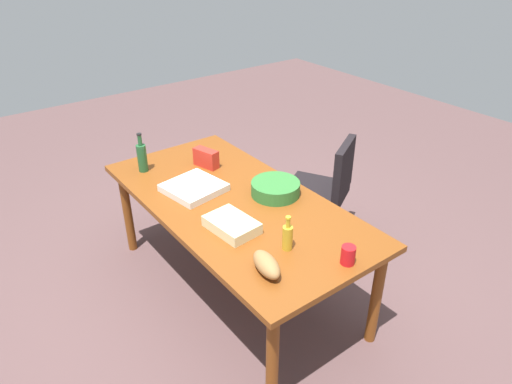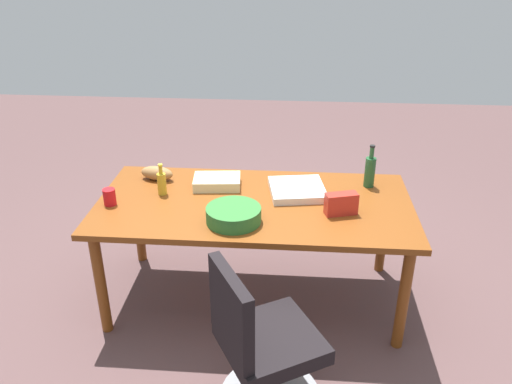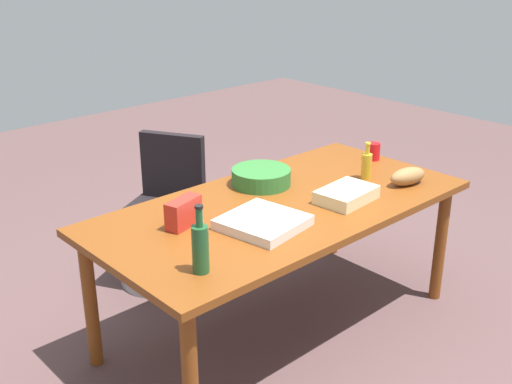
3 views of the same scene
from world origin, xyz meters
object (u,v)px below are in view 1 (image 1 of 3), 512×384
Objects in this scene: dressing_bottle at (288,237)px; chip_bag_red at (206,158)px; conference_table at (235,210)px; pizza_box at (194,188)px; office_chair at (320,202)px; bread_loaf at (266,264)px; sheet_cake at (232,225)px; salad_bowl at (275,188)px; red_solo_cup at (348,255)px; wine_bottle at (142,157)px.

dressing_bottle reaches higher than chip_bag_red.
conference_table is at bearing -6.02° from dressing_bottle.
office_chair is at bearing -107.58° from pizza_box.
chip_bag_red is 1.34m from bread_loaf.
conference_table is at bearing 167.70° from chip_bag_red.
dressing_bottle is 0.68× the size of sheet_cake.
chip_bag_red is 0.39m from pizza_box.
salad_bowl is at bearing -70.33° from sheet_cake.
bread_loaf is (-0.72, 0.29, 0.13)m from conference_table.
pizza_box is 1.50× the size of bread_loaf.
office_chair is 8.40× the size of red_solo_cup.
dressing_bottle is at bearing 171.01° from chip_bag_red.
pizza_box is 0.53m from wine_bottle.
chip_bag_red is 0.62× the size of sheet_cake.
conference_table is at bearing 69.00° from salad_bowl.
sheet_cake is (-0.56, 0.06, 0.01)m from pizza_box.
bread_loaf is (-1.00, 0.14, 0.03)m from pizza_box.
sheet_cake is at bearing 108.72° from office_chair.
red_solo_cup is 0.34× the size of sheet_cake.
dressing_bottle is 0.91× the size of bread_loaf.
conference_table is 6.14× the size of salad_bowl.
salad_bowl is 1.40× the size of bread_loaf.
sheet_cake is (0.35, 0.14, -0.05)m from dressing_bottle.
salad_bowl is 1.05m from wine_bottle.
salad_bowl is 1.11× the size of wine_bottle.
red_solo_cup is at bearing -173.11° from conference_table.
conference_table is 1.02m from office_chair.
wine_bottle is at bearing 13.58° from red_solo_cup.
chip_bag_red is at bearing -117.89° from wine_bottle.
pizza_box is 1.07× the size of salad_bowl.
conference_table is 5.73× the size of pizza_box.
office_chair reaches higher than conference_table.
conference_table is 6.80× the size of wine_bottle.
office_chair is 2.75× the size of salad_bowl.
sheet_cake is (-0.28, 0.21, 0.11)m from conference_table.
dressing_bottle is 0.65× the size of salad_bowl.
dressing_bottle is at bearing 173.98° from conference_table.
bread_loaf reaches higher than salad_bowl.
conference_table is at bearing -158.89° from wine_bottle.
bread_loaf is (-1.27, 0.41, -0.02)m from chip_bag_red.
salad_bowl is at bearing -167.05° from chip_bag_red.
dressing_bottle is 1.19m from chip_bag_red.
salad_bowl is 0.84m from red_solo_cup.
dressing_bottle reaches higher than sheet_cake.
pizza_box is 1.19× the size of wine_bottle.
salad_bowl reaches higher than pizza_box.
conference_table is at bearing 6.89° from red_solo_cup.
red_solo_cup is at bearing -166.42° from wine_bottle.
dressing_bottle is (-0.74, 1.02, 0.49)m from office_chair.
conference_table is 6.45× the size of sheet_cake.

